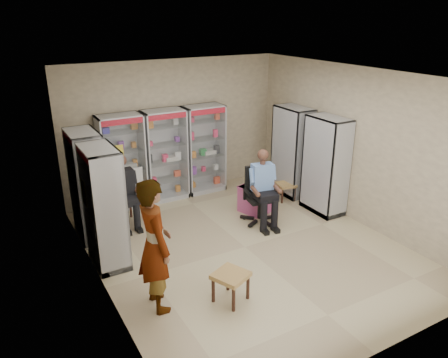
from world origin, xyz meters
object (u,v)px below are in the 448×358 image
wooden_chair (124,201)px  pink_trunk (256,199)px  seated_shopkeeper (261,189)px  woven_stool_b (231,287)px  cabinet_left_far (88,185)px  cabinet_right_near (326,166)px  cabinet_back_left (122,162)px  cabinet_left_near (104,208)px  cabinet_back_right (204,149)px  woven_stool_a (285,191)px  cabinet_back_mid (165,156)px  cabinet_right_far (292,151)px  office_chair (260,195)px  standing_man (155,245)px

wooden_chair → pink_trunk: (2.56, -0.83, -0.19)m
seated_shopkeeper → woven_stool_b: bearing=-123.7°
cabinet_left_far → pink_trunk: size_ratio=3.47×
cabinet_right_near → cabinet_back_left: bearing=57.7°
cabinet_left_far → wooden_chair: cabinet_left_far is taller
cabinet_back_left → cabinet_left_far: bearing=-135.0°
cabinet_right_near → cabinet_left_near: (-4.46, 0.20, 0.00)m
cabinet_back_right → woven_stool_a: 2.07m
cabinet_back_mid → pink_trunk: cabinet_back_mid is taller
cabinet_back_right → cabinet_left_far: 2.98m
cabinet_back_mid → cabinet_right_near: (2.58, -2.23, 0.00)m
cabinet_right_far → cabinet_right_near: size_ratio=1.00×
woven_stool_b → cabinet_left_far: bearing=112.4°
seated_shopkeeper → woven_stool_b: size_ratio=3.18×
cabinet_back_left → office_chair: 2.93m
office_chair → seated_shopkeeper: size_ratio=0.79×
woven_stool_b → seated_shopkeeper: bearing=46.3°
cabinet_back_left → wooden_chair: 0.94m
pink_trunk → cabinet_right_far: bearing=19.4°
cabinet_back_left → cabinet_right_far: 3.71m
cabinet_back_left → cabinet_left_near: (-0.93, -2.03, 0.00)m
cabinet_back_mid → cabinet_right_far: 2.82m
office_chair → wooden_chair: bearing=161.5°
pink_trunk → office_chair: bearing=-116.6°
cabinet_back_right → standing_man: size_ratio=1.04×
woven_stool_b → cabinet_left_near: bearing=123.1°
cabinet_right_near → office_chair: cabinet_right_near is taller
cabinet_back_right → seated_shopkeeper: bearing=-84.6°
cabinet_back_left → wooden_chair: cabinet_back_left is taller
pink_trunk → cabinet_back_left: bearing=146.0°
cabinet_left_far → cabinet_left_near: size_ratio=1.00×
cabinet_right_near → woven_stool_a: cabinet_right_near is taller
cabinet_left_far → standing_man: (0.28, -2.58, -0.04)m
cabinet_back_left → seated_shopkeeper: bearing=-44.4°
pink_trunk → woven_stool_b: size_ratio=1.29×
cabinet_left_far → wooden_chair: bearing=106.4°
cabinet_left_near → office_chair: size_ratio=1.79×
wooden_chair → cabinet_left_near: bearing=-117.6°
standing_man → cabinet_right_near: bearing=-71.8°
cabinet_left_near → woven_stool_b: 2.39m
cabinet_back_right → cabinet_left_far: same height
cabinet_right_far → woven_stool_a: bearing=127.9°
cabinet_back_right → woven_stool_a: cabinet_back_right is taller
seated_shopkeeper → standing_man: 3.12m
cabinet_back_right → cabinet_right_far: same height
cabinet_left_near → seated_shopkeeper: 3.04m
cabinet_back_mid → cabinet_left_near: 2.77m
cabinet_left_far → cabinet_back_right: bearing=108.2°
office_chair → standing_man: size_ratio=0.58×
standing_man → cabinet_right_far: bearing=-59.2°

